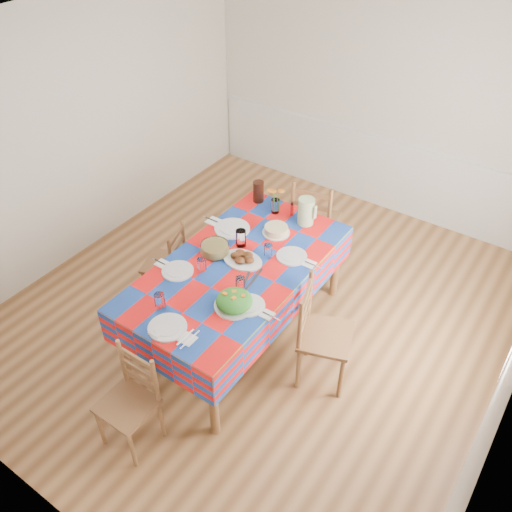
{
  "coord_description": "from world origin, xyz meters",
  "views": [
    {
      "loc": [
        2.19,
        -3.23,
        3.89
      ],
      "look_at": [
        0.1,
        -0.21,
        0.91
      ],
      "focal_mm": 38.0,
      "sensor_mm": 36.0,
      "label": 1
    }
  ],
  "objects": [
    {
      "name": "serving_utensils",
      "position": [
        0.2,
        -0.45,
        0.85
      ],
      "size": [
        0.16,
        0.36,
        0.01
      ],
      "color": "black",
      "rests_on": "dining_table"
    },
    {
      "name": "pasta_bowl",
      "position": [
        -0.27,
        -0.32,
        0.9
      ],
      "size": [
        0.26,
        0.26,
        0.09
      ],
      "color": "white",
      "rests_on": "dining_table"
    },
    {
      "name": "setting_right_far",
      "position": [
        0.27,
        -0.02,
        0.88
      ],
      "size": [
        0.52,
        0.3,
        0.13
      ],
      "rotation": [
        0.0,
        0.0,
        -1.57
      ],
      "color": "silver",
      "rests_on": "dining_table"
    },
    {
      "name": "setting_left_far",
      "position": [
        -0.29,
        0.0,
        0.88
      ],
      "size": [
        0.62,
        0.37,
        0.16
      ],
      "rotation": [
        0.0,
        0.0,
        1.57
      ],
      "color": "silver",
      "rests_on": "dining_table"
    },
    {
      "name": "setting_right_near",
      "position": [
        0.32,
        -0.66,
        0.88
      ],
      "size": [
        0.5,
        0.29,
        0.13
      ],
      "rotation": [
        0.0,
        0.0,
        -1.57
      ],
      "color": "silver",
      "rests_on": "dining_table"
    },
    {
      "name": "name_card",
      "position": [
        -0.03,
        -1.38,
        0.86
      ],
      "size": [
        0.1,
        0.03,
        0.02
      ],
      "primitive_type": "cube",
      "color": "silver",
      "rests_on": "dining_table"
    },
    {
      "name": "green_pitcher",
      "position": [
        0.16,
        0.54,
        0.98
      ],
      "size": [
        0.16,
        0.16,
        0.27
      ],
      "primitive_type": "cylinder",
      "color": "#B0CB8F",
      "rests_on": "dining_table"
    },
    {
      "name": "chair_far",
      "position": [
        0.0,
        1.03,
        0.52
      ],
      "size": [
        0.54,
        0.52,
        1.05
      ],
      "rotation": [
        0.0,
        0.0,
        3.34
      ],
      "color": "brown",
      "rests_on": "room"
    },
    {
      "name": "setting_near_head",
      "position": [
        -0.06,
        -1.21,
        0.88
      ],
      "size": [
        0.49,
        0.33,
        0.15
      ],
      "color": "silver",
      "rests_on": "dining_table"
    },
    {
      "name": "flower_vase",
      "position": [
        -0.18,
        0.53,
        0.96
      ],
      "size": [
        0.17,
        0.14,
        0.28
      ],
      "color": "white",
      "rests_on": "dining_table"
    },
    {
      "name": "chair_left",
      "position": [
        -0.89,
        -0.33,
        0.43
      ],
      "size": [
        0.48,
        0.49,
        0.88
      ],
      "rotation": [
        0.0,
        0.0,
        -1.23
      ],
      "color": "brown",
      "rests_on": "room"
    },
    {
      "name": "dining_table",
      "position": [
        -0.01,
        -0.34,
        0.75
      ],
      "size": [
        1.17,
        2.18,
        0.85
      ],
      "color": "brown",
      "rests_on": "room"
    },
    {
      "name": "salad_platter",
      "position": [
        0.28,
        -0.77,
        0.9
      ],
      "size": [
        0.33,
        0.33,
        0.14
      ],
      "color": "silver",
      "rests_on": "dining_table"
    },
    {
      "name": "meat_platter",
      "position": [
        0.0,
        -0.27,
        0.88
      ],
      "size": [
        0.38,
        0.27,
        0.07
      ],
      "color": "silver",
      "rests_on": "dining_table"
    },
    {
      "name": "room",
      "position": [
        0.0,
        0.0,
        1.35
      ],
      "size": [
        4.58,
        5.08,
        2.78
      ],
      "color": "brown",
      "rests_on": "ground"
    },
    {
      "name": "wainscot",
      "position": [
        0.0,
        2.48,
        0.49
      ],
      "size": [
        4.41,
        0.06,
        0.92
      ],
      "color": "white",
      "rests_on": "room"
    },
    {
      "name": "hot_sauce",
      "position": [
        -0.01,
        0.58,
        0.92
      ],
      "size": [
        0.04,
        0.04,
        0.15
      ],
      "primitive_type": "cylinder",
      "color": "red",
      "rests_on": "dining_table"
    },
    {
      "name": "chair_right",
      "position": [
        0.87,
        -0.36,
        0.5
      ],
      "size": [
        0.55,
        0.57,
        1.02
      ],
      "rotation": [
        0.0,
        0.0,
        1.9
      ],
      "color": "brown",
      "rests_on": "room"
    },
    {
      "name": "setting_left_near",
      "position": [
        -0.32,
        -0.66,
        0.88
      ],
      "size": [
        0.51,
        0.3,
        0.13
      ],
      "rotation": [
        0.0,
        0.0,
        1.57
      ],
      "color": "silver",
      "rests_on": "dining_table"
    },
    {
      "name": "tea_pitcher",
      "position": [
        -0.43,
        0.6,
        0.96
      ],
      "size": [
        0.11,
        0.11,
        0.22
      ],
      "primitive_type": "cylinder",
      "color": "black",
      "rests_on": "dining_table"
    },
    {
      "name": "chair_near",
      "position": [
        -0.01,
        -1.72,
        0.44
      ],
      "size": [
        0.4,
        0.38,
        0.9
      ],
      "rotation": [
        0.0,
        0.0,
        0.0
      ],
      "color": "brown",
      "rests_on": "room"
    },
    {
      "name": "cake",
      "position": [
        0.02,
        0.24,
        0.88
      ],
      "size": [
        0.26,
        0.26,
        0.07
      ],
      "color": "silver",
      "rests_on": "dining_table"
    }
  ]
}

